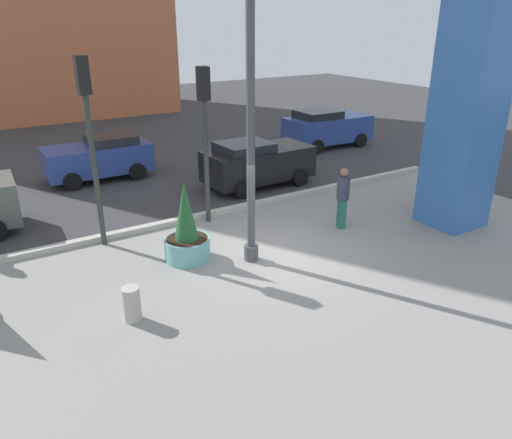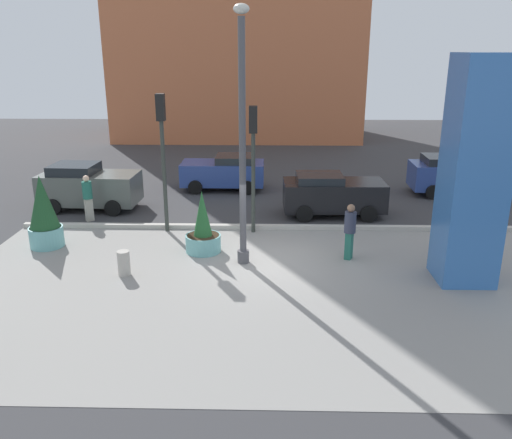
# 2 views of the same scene
# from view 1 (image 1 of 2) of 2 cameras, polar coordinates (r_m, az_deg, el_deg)

# --- Properties ---
(ground_plane) EXTENTS (60.00, 60.00, 0.00)m
(ground_plane) POSITION_cam_1_polar(r_m,az_deg,el_deg) (15.97, -5.85, 1.60)
(ground_plane) COLOR #38383A
(plaza_pavement) EXTENTS (18.00, 10.00, 0.02)m
(plaza_pavement) POSITION_cam_1_polar(r_m,az_deg,el_deg) (11.38, 7.87, -7.57)
(plaza_pavement) COLOR gray
(plaza_pavement) RESTS_ON ground_plane
(curb_strip) EXTENTS (18.00, 0.24, 0.16)m
(curb_strip) POSITION_cam_1_polar(r_m,az_deg,el_deg) (15.21, -4.38, 0.88)
(curb_strip) COLOR #B7B2A8
(curb_strip) RESTS_ON ground_plane
(lamp_post) EXTENTS (0.44, 0.44, 7.45)m
(lamp_post) POSITION_cam_1_polar(r_m,az_deg,el_deg) (11.21, -0.63, 12.10)
(lamp_post) COLOR #4C4C51
(lamp_post) RESTS_ON ground_plane
(art_pillar_blue) EXTENTS (1.51, 1.51, 6.21)m
(art_pillar_blue) POSITION_cam_1_polar(r_m,az_deg,el_deg) (14.86, 23.32, 10.79)
(art_pillar_blue) COLOR #3870BC
(art_pillar_blue) RESTS_ON ground_plane
(potted_plant_curbside) EXTENTS (1.14, 1.14, 2.04)m
(potted_plant_curbside) POSITION_cam_1_polar(r_m,az_deg,el_deg) (12.24, -8.11, -1.61)
(potted_plant_curbside) COLOR #6BB2B2
(potted_plant_curbside) RESTS_ON ground_plane
(concrete_bollard) EXTENTS (0.36, 0.36, 0.75)m
(concrete_bollard) POSITION_cam_1_polar(r_m,az_deg,el_deg) (10.17, -14.31, -9.58)
(concrete_bollard) COLOR #B2ADA3
(concrete_bollard) RESTS_ON ground_plane
(traffic_light_corner) EXTENTS (0.28, 0.42, 4.47)m
(traffic_light_corner) POSITION_cam_1_polar(r_m,az_deg,el_deg) (13.88, -6.03, 11.44)
(traffic_light_corner) COLOR #333833
(traffic_light_corner) RESTS_ON ground_plane
(traffic_light_far_side) EXTENTS (0.28, 0.42, 4.87)m
(traffic_light_far_side) POSITION_cam_1_polar(r_m,az_deg,el_deg) (12.84, -18.94, 10.49)
(traffic_light_far_side) COLOR #333833
(traffic_light_far_side) RESTS_ON ground_plane
(car_curb_east) EXTENTS (3.81, 2.04, 1.61)m
(car_curb_east) POSITION_cam_1_polar(r_m,az_deg,el_deg) (19.38, -17.84, 6.96)
(car_curb_east) COLOR #2D4793
(car_curb_east) RESTS_ON ground_plane
(car_curb_west) EXTENTS (3.97, 2.07, 1.66)m
(car_curb_west) POSITION_cam_1_polar(r_m,az_deg,el_deg) (17.63, 0.12, 6.67)
(car_curb_west) COLOR black
(car_curb_west) RESTS_ON ground_plane
(car_passing_lane) EXTENTS (4.14, 2.15, 1.74)m
(car_passing_lane) POSITION_cam_1_polar(r_m,az_deg,el_deg) (23.60, 8.25, 10.58)
(car_passing_lane) COLOR #2D4793
(car_passing_lane) RESTS_ON ground_plane
(pedestrian_crossing) EXTENTS (0.48, 0.48, 1.79)m
(pedestrian_crossing) POSITION_cam_1_polar(r_m,az_deg,el_deg) (14.10, 10.10, 2.83)
(pedestrian_crossing) COLOR #236656
(pedestrian_crossing) RESTS_ON ground_plane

